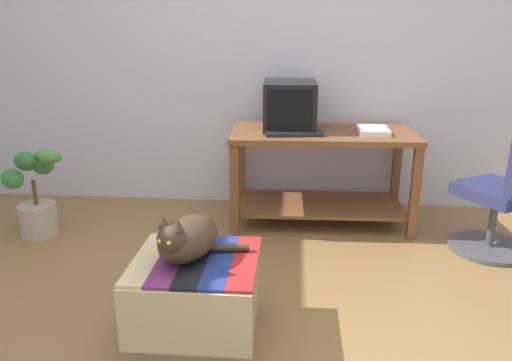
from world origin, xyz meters
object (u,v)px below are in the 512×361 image
object	(u,v)px
keyboard	(294,133)
potted_plant	(36,196)
book	(373,130)
ottoman_with_blanket	(197,296)
desk	(322,160)
tv_monitor	(290,106)
office_chair	(505,198)
cat	(187,238)

from	to	relation	value
keyboard	potted_plant	size ratio (longest dim) A/B	0.63
book	ottoman_with_blanket	distance (m)	1.84
desk	keyboard	xyz separation A→B (m)	(-0.21, -0.16, 0.23)
desk	tv_monitor	size ratio (longest dim) A/B	2.76
ottoman_with_blanket	office_chair	size ratio (longest dim) A/B	0.65
tv_monitor	office_chair	bearing A→B (deg)	-22.99
keyboard	book	world-z (taller)	book
book	cat	xyz separation A→B (m)	(-1.04, -1.45, -0.22)
keyboard	ottoman_with_blanket	xyz separation A→B (m)	(-0.44, -1.34, -0.51)
book	office_chair	size ratio (longest dim) A/B	0.31
cat	office_chair	bearing A→B (deg)	47.37
cat	office_chair	size ratio (longest dim) A/B	0.50
cat	keyboard	bearing A→B (deg)	88.50
ottoman_with_blanket	potted_plant	xyz separation A→B (m)	(-1.35, 1.07, 0.09)
keyboard	office_chair	world-z (taller)	office_chair
keyboard	office_chair	bearing A→B (deg)	-20.60
book	cat	distance (m)	1.79
book	tv_monitor	bearing A→B (deg)	169.31
desk	ottoman_with_blanket	xyz separation A→B (m)	(-0.65, -1.49, -0.28)
potted_plant	book	bearing A→B (deg)	9.16
office_chair	potted_plant	bearing A→B (deg)	-34.79
desk	keyboard	bearing A→B (deg)	-144.61
ottoman_with_blanket	office_chair	distance (m)	2.07
ottoman_with_blanket	potted_plant	distance (m)	1.73
cat	potted_plant	size ratio (longest dim) A/B	0.70
desk	cat	bearing A→B (deg)	-116.22
tv_monitor	desk	bearing A→B (deg)	-18.48
book	ottoman_with_blanket	bearing A→B (deg)	-124.25
office_chair	ottoman_with_blanket	bearing A→B (deg)	-4.16
desk	cat	size ratio (longest dim) A/B	2.98
potted_plant	office_chair	distance (m)	3.14
cat	office_chair	world-z (taller)	office_chair
tv_monitor	book	xyz separation A→B (m)	(0.60, -0.12, -0.15)
desk	cat	distance (m)	1.64
keyboard	office_chair	xyz separation A→B (m)	(1.35, -0.31, -0.33)
tv_monitor	potted_plant	world-z (taller)	tv_monitor
desk	cat	world-z (taller)	desk
cat	office_chair	xyz separation A→B (m)	(1.82, 1.02, -0.11)
potted_plant	keyboard	bearing A→B (deg)	8.39
ottoman_with_blanket	potted_plant	bearing A→B (deg)	141.65
tv_monitor	keyboard	bearing A→B (deg)	-82.31
ottoman_with_blanket	cat	size ratio (longest dim) A/B	1.30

